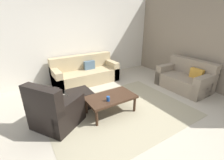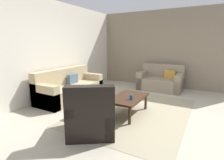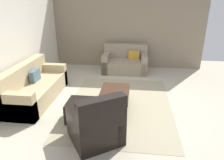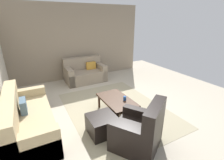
{
  "view_description": "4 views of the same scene",
  "coord_description": "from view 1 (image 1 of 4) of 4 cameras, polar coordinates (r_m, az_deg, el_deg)",
  "views": [
    {
      "loc": [
        -1.82,
        -2.55,
        2.07
      ],
      "look_at": [
        -0.03,
        0.3,
        0.7
      ],
      "focal_mm": 25.17,
      "sensor_mm": 36.0,
      "label": 1
    },
    {
      "loc": [
        -3.75,
        -1.49,
        1.61
      ],
      "look_at": [
        -0.21,
        0.51,
        0.76
      ],
      "focal_mm": 28.42,
      "sensor_mm": 36.0,
      "label": 2
    },
    {
      "loc": [
        -4.34,
        -0.33,
        2.37
      ],
      "look_at": [
        -0.13,
        0.16,
        0.67
      ],
      "focal_mm": 33.53,
      "sensor_mm": 36.0,
      "label": 3
    },
    {
      "loc": [
        -3.29,
        1.89,
        2.27
      ],
      "look_at": [
        0.03,
        0.1,
        0.84
      ],
      "focal_mm": 26.05,
      "sensor_mm": 36.0,
      "label": 4
    }
  ],
  "objects": [
    {
      "name": "couch_main",
      "position": [
        5.33,
        -9.8,
        2.42
      ],
      "size": [
        2.1,
        0.85,
        0.88
      ],
      "color": "tan",
      "rests_on": "ground_plane"
    },
    {
      "name": "cup",
      "position": [
        3.32,
        -1.41,
        -6.81
      ],
      "size": [
        0.07,
        0.07,
        0.1
      ],
      "primitive_type": "cylinder",
      "color": "#1E478C",
      "rests_on": "coffee_table"
    },
    {
      "name": "couch_loveseat",
      "position": [
        5.28,
        25.2,
        0.35
      ],
      "size": [
        0.9,
        1.46,
        0.88
      ],
      "color": "gray",
      "rests_on": "ground_plane"
    },
    {
      "name": "stone_feature_panel",
      "position": [
        5.5,
        30.46,
        12.19
      ],
      "size": [
        0.12,
        5.2,
        2.8
      ],
      "primitive_type": "cube",
      "color": "gray",
      "rests_on": "ground_plane"
    },
    {
      "name": "rear_partition",
      "position": [
        5.5,
        -13.03,
        14.6
      ],
      "size": [
        6.0,
        0.12,
        2.8
      ],
      "primitive_type": "cube",
      "color": "silver",
      "rests_on": "ground_plane"
    },
    {
      "name": "coffee_table",
      "position": [
        3.55,
        -0.51,
        -6.72
      ],
      "size": [
        1.1,
        0.64,
        0.41
      ],
      "color": "#382316",
      "rests_on": "ground_plane"
    },
    {
      "name": "armchair_leather",
      "position": [
        3.36,
        -20.17,
        -11.09
      ],
      "size": [
        1.11,
        1.11,
        0.95
      ],
      "color": "black",
      "rests_on": "ground_plane"
    },
    {
      "name": "ground_plane",
      "position": [
        3.76,
        2.88,
        -11.34
      ],
      "size": [
        8.0,
        8.0,
        0.0
      ],
      "primitive_type": "plane",
      "color": "#B2A893"
    },
    {
      "name": "area_rug",
      "position": [
        3.75,
        2.88,
        -11.29
      ],
      "size": [
        3.2,
        2.37,
        0.01
      ],
      "primitive_type": "cube",
      "color": "tan",
      "rests_on": "ground_plane"
    },
    {
      "name": "ottoman",
      "position": [
        3.94,
        -11.68,
        -6.72
      ],
      "size": [
        0.56,
        0.56,
        0.4
      ],
      "primitive_type": "cube",
      "color": "black",
      "rests_on": "ground_plane"
    }
  ]
}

